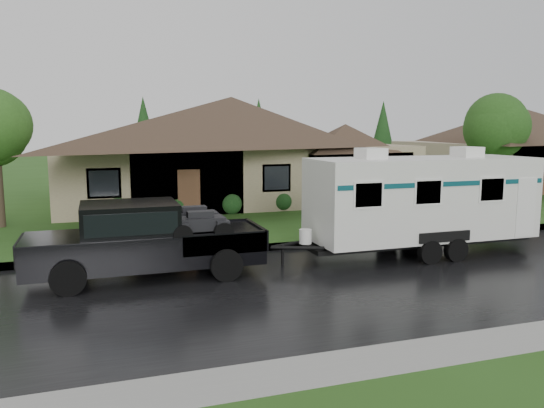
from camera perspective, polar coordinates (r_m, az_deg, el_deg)
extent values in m
plane|color=#2A5019|center=(15.85, 1.12, -6.71)|extent=(140.00, 140.00, 0.00)
cube|color=black|center=(14.05, 3.87, -8.67)|extent=(140.00, 8.00, 0.01)
cube|color=gray|center=(17.91, -1.29, -4.72)|extent=(140.00, 0.50, 0.15)
cube|color=#2A5019|center=(30.15, -8.44, 0.47)|extent=(140.00, 26.00, 0.15)
cube|color=gray|center=(29.42, -4.32, 3.43)|extent=(18.00, 10.00, 3.00)
pyramid|color=#39271F|center=(29.36, -4.40, 11.43)|extent=(19.44, 10.80, 2.60)
cube|color=gray|center=(28.47, 7.80, 2.92)|extent=(5.76, 4.00, 2.70)
cube|color=tan|center=(39.74, 24.77, 3.93)|extent=(14.00, 9.00, 3.00)
pyramid|color=#39271F|center=(39.69, 25.10, 9.41)|extent=(15.12, 9.72, 2.30)
cylinder|color=#382B1E|center=(31.29, 22.64, 2.61)|extent=(0.39, 0.39, 2.46)
sphere|color=#2C5C1E|center=(31.17, 22.91, 7.55)|extent=(3.40, 3.40, 3.40)
sphere|color=#143814|center=(24.00, -16.23, -0.35)|extent=(1.00, 1.00, 1.00)
sphere|color=#143814|center=(24.21, -10.27, -0.08)|extent=(1.00, 1.00, 1.00)
sphere|color=#143814|center=(24.69, -4.47, 0.19)|extent=(1.00, 1.00, 1.00)
sphere|color=#143814|center=(25.41, 1.05, 0.43)|extent=(1.00, 1.00, 1.00)
sphere|color=#143814|center=(26.34, 6.23, 0.67)|extent=(1.00, 1.00, 1.00)
sphere|color=#143814|center=(27.48, 11.01, 0.87)|extent=(1.00, 1.00, 1.00)
cube|color=black|center=(14.93, -13.35, -4.65)|extent=(6.26, 2.09, 0.90)
cube|color=black|center=(14.87, -22.25, -3.99)|extent=(1.67, 2.04, 0.37)
cube|color=black|center=(14.75, -15.07, -1.69)|extent=(2.50, 1.96, 0.94)
cube|color=black|center=(14.74, -15.08, -1.49)|extent=(2.30, 2.00, 0.57)
cube|color=black|center=(15.18, -5.89, -3.46)|extent=(2.30, 1.98, 0.06)
cylinder|color=black|center=(14.00, -21.09, -7.42)|extent=(0.88, 0.33, 0.88)
cylinder|color=black|center=(15.98, -20.77, -5.50)|extent=(0.88, 0.33, 0.88)
cylinder|color=black|center=(14.34, -4.96, -6.53)|extent=(0.88, 0.33, 0.88)
cylinder|color=black|center=(16.28, -6.65, -4.78)|extent=(0.88, 0.33, 0.88)
cube|color=silver|center=(17.72, 15.78, 0.67)|extent=(7.31, 2.50, 2.56)
cube|color=black|center=(17.96, 15.60, -3.87)|extent=(7.72, 1.25, 0.15)
cube|color=#0B454E|center=(17.66, 15.85, 2.48)|extent=(7.16, 2.52, 0.15)
cube|color=white|center=(16.61, 10.58, 5.37)|extent=(0.73, 0.83, 0.33)
cube|color=white|center=(18.59, 20.24, 5.29)|extent=(0.73, 0.83, 0.33)
cylinder|color=black|center=(16.72, 16.61, -4.98)|extent=(0.73, 0.25, 0.73)
cylinder|color=black|center=(18.74, 12.30, -3.42)|extent=(0.73, 0.25, 0.73)
cylinder|color=black|center=(17.27, 19.18, -4.68)|extent=(0.73, 0.25, 0.73)
cylinder|color=black|center=(19.23, 14.72, -3.21)|extent=(0.73, 0.25, 0.73)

